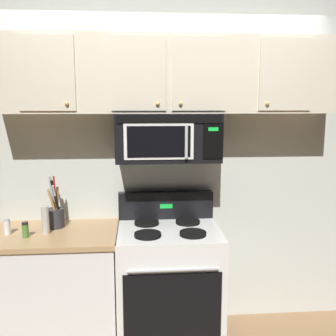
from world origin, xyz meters
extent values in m
cube|color=silver|center=(0.00, 0.79, 1.35)|extent=(5.20, 0.10, 2.70)
cube|color=white|center=(0.00, 0.42, 0.45)|extent=(0.76, 0.64, 0.90)
cube|color=black|center=(0.00, 0.09, 0.44)|extent=(0.67, 0.01, 0.52)
cylinder|color=#B7BABF|center=(0.00, 0.06, 0.74)|extent=(0.61, 0.03, 0.03)
cube|color=black|center=(0.00, 0.70, 1.01)|extent=(0.76, 0.07, 0.22)
cube|color=#19D83F|center=(0.00, 0.67, 1.01)|extent=(0.10, 0.00, 0.04)
cylinder|color=black|center=(-0.16, 0.28, 0.91)|extent=(0.19, 0.19, 0.02)
cylinder|color=black|center=(0.16, 0.28, 0.91)|extent=(0.19, 0.19, 0.02)
cylinder|color=black|center=(-0.16, 0.56, 0.91)|extent=(0.19, 0.19, 0.02)
cylinder|color=black|center=(0.16, 0.56, 0.91)|extent=(0.19, 0.19, 0.02)
cube|color=black|center=(0.00, 0.54, 1.57)|extent=(0.76, 0.39, 0.35)
cube|color=black|center=(0.00, 0.35, 1.72)|extent=(0.73, 0.01, 0.06)
cube|color=white|center=(-0.07, 0.35, 1.56)|extent=(0.49, 0.01, 0.25)
cube|color=black|center=(-0.08, 0.34, 1.56)|extent=(0.44, 0.01, 0.22)
cube|color=black|center=(0.30, 0.35, 1.56)|extent=(0.14, 0.01, 0.25)
cube|color=#19D83F|center=(0.30, 0.34, 1.65)|extent=(0.07, 0.00, 0.03)
cylinder|color=#B7BABF|center=(0.11, 0.32, 1.56)|extent=(0.02, 0.02, 0.23)
cube|color=beige|center=(0.00, 0.57, 2.02)|extent=(2.50, 0.33, 0.55)
cube|color=beige|center=(-0.83, 0.40, 2.02)|extent=(0.38, 0.01, 0.51)
sphere|color=tan|center=(-0.70, 0.39, 1.82)|extent=(0.03, 0.03, 0.03)
cube|color=beige|center=(-0.21, 0.40, 2.02)|extent=(0.38, 0.01, 0.51)
sphere|color=tan|center=(-0.08, 0.39, 1.82)|extent=(0.03, 0.03, 0.03)
cube|color=beige|center=(0.21, 0.40, 2.02)|extent=(0.38, 0.01, 0.51)
sphere|color=tan|center=(0.08, 0.39, 1.82)|extent=(0.03, 0.03, 0.03)
cube|color=beige|center=(0.83, 0.40, 2.02)|extent=(0.38, 0.01, 0.51)
sphere|color=tan|center=(0.70, 0.39, 1.82)|extent=(0.03, 0.03, 0.03)
cube|color=silver|center=(-0.84, 0.43, 0.43)|extent=(0.90, 0.62, 0.86)
cube|color=tan|center=(-0.84, 0.43, 0.88)|extent=(0.93, 0.65, 0.03)
cylinder|color=#2D2D33|center=(-0.84, 0.54, 0.97)|extent=(0.13, 0.13, 0.14)
cylinder|color=black|center=(-0.83, 0.53, 1.12)|extent=(0.07, 0.02, 0.29)
cylinder|color=#A87A47|center=(-0.85, 0.51, 1.09)|extent=(0.07, 0.02, 0.23)
cylinder|color=olive|center=(-0.83, 0.55, 1.09)|extent=(0.02, 0.08, 0.23)
cylinder|color=red|center=(-0.84, 0.54, 1.14)|extent=(0.02, 0.05, 0.32)
cylinder|color=teal|center=(-0.86, 0.57, 1.12)|extent=(0.05, 0.07, 0.29)
cylinder|color=silver|center=(-0.83, 0.54, 1.10)|extent=(0.04, 0.08, 0.26)
cylinder|color=tan|center=(-0.85, 0.56, 1.11)|extent=(0.02, 0.05, 0.26)
cylinder|color=#BCBCC1|center=(-0.86, 0.55, 1.14)|extent=(0.05, 0.07, 0.32)
cylinder|color=white|center=(-1.15, 0.40, 0.95)|extent=(0.05, 0.05, 0.10)
cylinder|color=#B7BABF|center=(-1.15, 0.40, 1.01)|extent=(0.04, 0.04, 0.02)
cylinder|color=#B7B2A8|center=(-0.89, 0.40, 1.00)|extent=(0.05, 0.05, 0.20)
cylinder|color=#4C7F33|center=(-1.01, 0.33, 0.95)|extent=(0.05, 0.05, 0.09)
cylinder|color=black|center=(-1.01, 0.33, 1.00)|extent=(0.04, 0.04, 0.02)
camera|label=1|loc=(-0.23, -2.33, 1.82)|focal=41.49mm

